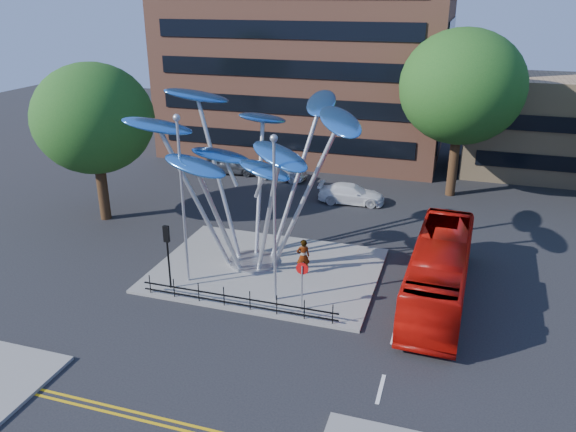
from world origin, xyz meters
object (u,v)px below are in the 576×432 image
(parked_car_left, at_px, (232,164))
(no_entry_sign_island, at_px, (302,278))
(street_lamp_left, at_px, (182,186))
(tree_left, at_px, (94,119))
(parked_car_mid, at_px, (281,172))
(traffic_light_island, at_px, (167,244))
(street_lamp_right, at_px, (274,206))
(leaf_sculpture, at_px, (250,145))
(tree_right, at_px, (462,87))
(red_bus, at_px, (439,271))
(parked_car_right, at_px, (351,194))
(pedestrian, at_px, (303,256))

(parked_car_left, bearing_deg, no_entry_sign_island, -154.67)
(street_lamp_left, height_order, parked_car_left, street_lamp_left)
(tree_left, height_order, parked_car_left, tree_left)
(parked_car_mid, bearing_deg, traffic_light_island, -173.62)
(no_entry_sign_island, bearing_deg, street_lamp_right, 162.13)
(parked_car_left, bearing_deg, leaf_sculpture, -159.08)
(tree_right, distance_m, parked_car_mid, 15.24)
(traffic_light_island, bearing_deg, parked_car_mid, 91.01)
(tree_right, bearing_deg, red_bus, -89.73)
(no_entry_sign_island, relative_size, parked_car_right, 0.51)
(traffic_light_island, xyz_separation_m, red_bus, (13.08, 3.29, -1.07))
(pedestrian, xyz_separation_m, parked_car_right, (0.19, 11.91, -0.44))
(tree_left, height_order, traffic_light_island, tree_left)
(street_lamp_right, bearing_deg, street_lamp_left, 174.29)
(pedestrian, distance_m, parked_car_mid, 16.78)
(tree_right, relative_size, parked_car_left, 2.62)
(no_entry_sign_island, distance_m, parked_car_mid, 20.50)
(traffic_light_island, distance_m, pedestrian, 7.17)
(traffic_light_island, xyz_separation_m, parked_car_mid, (-0.34, 19.12, -1.94))
(traffic_light_island, bearing_deg, leaf_sculpture, 54.96)
(leaf_sculpture, height_order, parked_car_mid, leaf_sculpture)
(no_entry_sign_island, bearing_deg, leaf_sculpture, 134.33)
(parked_car_left, bearing_deg, parked_car_mid, -101.66)
(traffic_light_island, distance_m, no_entry_sign_island, 7.05)
(pedestrian, bearing_deg, tree_left, -39.87)
(street_lamp_left, relative_size, parked_car_left, 1.90)
(parked_car_mid, bearing_deg, red_bus, -134.36)
(leaf_sculpture, bearing_deg, street_lamp_left, -127.40)
(red_bus, distance_m, parked_car_left, 24.23)
(parked_car_mid, bearing_deg, parked_car_right, -113.55)
(street_lamp_left, relative_size, red_bus, 0.79)
(leaf_sculpture, xyz_separation_m, parked_car_left, (-7.77, 15.40, -6.08))
(leaf_sculpture, xyz_separation_m, traffic_light_island, (-2.93, -4.18, -4.26))
(tree_left, bearing_deg, no_entry_sign_island, -25.07)
(leaf_sculpture, bearing_deg, no_entry_sign_island, -45.67)
(red_bus, relative_size, parked_car_right, 2.32)
(tree_left, height_order, red_bus, tree_left)
(no_entry_sign_island, xyz_separation_m, parked_car_mid, (-7.34, 19.10, -1.14))
(tree_left, xyz_separation_m, parked_car_mid, (8.66, 11.62, -6.12))
(parked_car_right, bearing_deg, tree_right, -63.87)
(leaf_sculpture, relative_size, parked_car_right, 2.67)
(traffic_light_island, xyz_separation_m, parked_car_right, (6.22, 15.50, -1.92))
(pedestrian, height_order, parked_car_mid, pedestrian)
(parked_car_mid, xyz_separation_m, parked_car_right, (6.55, -3.62, 0.02))
(street_lamp_left, height_order, red_bus, street_lamp_left)
(tree_left, height_order, street_lamp_right, tree_left)
(parked_car_mid, height_order, parked_car_right, parked_car_right)
(no_entry_sign_island, height_order, parked_car_right, no_entry_sign_island)
(tree_left, distance_m, street_lamp_left, 11.60)
(street_lamp_right, height_order, parked_car_left, street_lamp_right)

